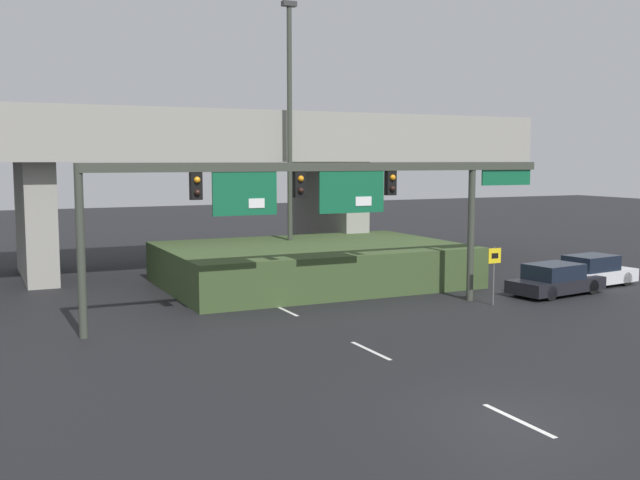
# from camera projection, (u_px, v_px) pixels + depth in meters

# --- Properties ---
(ground_plane) EXTENTS (160.00, 160.00, 0.00)m
(ground_plane) POSITION_uv_depth(u_px,v_px,m) (511.00, 417.00, 17.00)
(ground_plane) COLOR black
(lane_markings) EXTENTS (0.14, 29.57, 0.01)m
(lane_markings) POSITION_uv_depth(u_px,v_px,m) (285.00, 310.00, 29.00)
(lane_markings) COLOR silver
(lane_markings) RESTS_ON ground
(signal_gantry) EXTENTS (18.67, 0.44, 5.72)m
(signal_gantry) POSITION_uv_depth(u_px,v_px,m) (325.00, 190.00, 27.69)
(signal_gantry) COLOR #383D33
(signal_gantry) RESTS_ON ground
(speed_limit_sign) EXTENTS (0.60, 0.11, 2.36)m
(speed_limit_sign) POSITION_uv_depth(u_px,v_px,m) (494.00, 267.00, 29.83)
(speed_limit_sign) COLOR #4C4C4C
(speed_limit_sign) RESTS_ON ground
(highway_light_pole_near) EXTENTS (0.70, 0.36, 13.34)m
(highway_light_pole_near) POSITION_uv_depth(u_px,v_px,m) (290.00, 134.00, 36.34)
(highway_light_pole_near) COLOR #383D33
(highway_light_pole_near) RESTS_ON ground
(overpass_bridge) EXTENTS (37.69, 9.51, 8.25)m
(overpass_bridge) POSITION_uv_depth(u_px,v_px,m) (193.00, 157.00, 39.80)
(overpass_bridge) COLOR gray
(overpass_bridge) RESTS_ON ground
(grass_embankment) EXTENTS (13.47, 9.16, 1.86)m
(grass_embankment) POSITION_uv_depth(u_px,v_px,m) (311.00, 264.00, 35.07)
(grass_embankment) COLOR #384C28
(grass_embankment) RESTS_ON ground
(parked_sedan_near_right) EXTENTS (4.64, 2.49, 1.36)m
(parked_sedan_near_right) POSITION_uv_depth(u_px,v_px,m) (555.00, 280.00, 32.31)
(parked_sedan_near_right) COLOR black
(parked_sedan_near_right) RESTS_ON ground
(parked_sedan_mid_right) EXTENTS (4.52, 2.30, 1.45)m
(parked_sedan_mid_right) POSITION_uv_depth(u_px,v_px,m) (592.00, 272.00, 34.49)
(parked_sedan_mid_right) COLOR silver
(parked_sedan_mid_right) RESTS_ON ground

